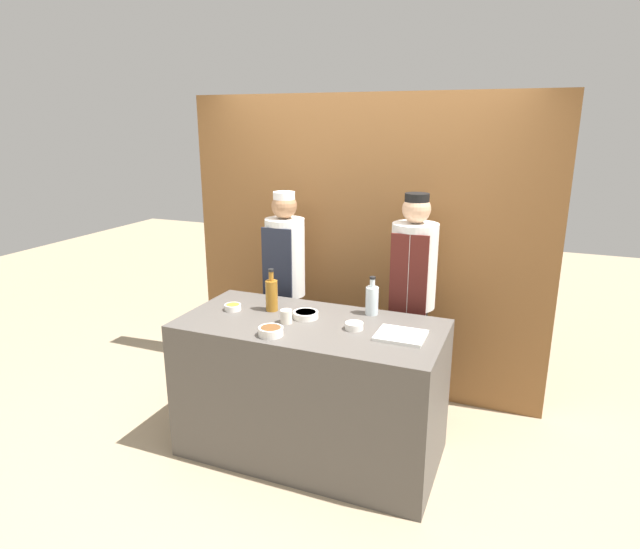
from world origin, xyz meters
TOP-DOWN VIEW (x-y plane):
  - ground_plane at (0.00, 0.00)m, footprint 14.00×14.00m
  - cabinet_wall at (0.00, 1.12)m, footprint 2.96×0.18m
  - counter at (0.00, 0.00)m, footprint 1.70×0.82m
  - sauce_bowl_yellow at (-0.59, 0.02)m, footprint 0.11×0.11m
  - sauce_bowl_purple at (0.30, 0.00)m, footprint 0.11×0.11m
  - sauce_bowl_white at (-0.06, 0.07)m, footprint 0.17×0.17m
  - sauce_bowl_brown at (-0.14, -0.28)m, footprint 0.15×0.15m
  - cutting_board at (0.60, -0.01)m, footprint 0.29×0.25m
  - bottle_amber at (-0.34, 0.12)m, footprint 0.08×0.08m
  - bottle_clear at (0.32, 0.30)m, footprint 0.09×0.09m
  - cup_cream at (-0.14, -0.06)m, footprint 0.08×0.08m
  - chef_left at (-0.51, 0.68)m, footprint 0.31×0.31m
  - chef_right at (0.51, 0.68)m, footprint 0.33×0.33m

SIDE VIEW (x-z plane):
  - ground_plane at x=0.00m, z-range 0.00..0.00m
  - counter at x=0.00m, z-range 0.00..0.94m
  - chef_left at x=-0.51m, z-range 0.08..1.76m
  - chef_right at x=0.51m, z-range 0.08..1.80m
  - cutting_board at x=0.60m, z-range 0.94..0.96m
  - sauce_bowl_yellow at x=-0.59m, z-range 0.94..0.98m
  - sauce_bowl_white at x=-0.06m, z-range 0.94..0.99m
  - sauce_bowl_purple at x=0.30m, z-range 0.94..0.99m
  - sauce_bowl_brown at x=-0.14m, z-range 0.94..1.00m
  - cup_cream at x=-0.14m, z-range 0.94..1.03m
  - bottle_clear at x=0.32m, z-range 0.91..1.18m
  - bottle_amber at x=-0.34m, z-range 0.91..1.20m
  - cabinet_wall at x=0.00m, z-range 0.00..2.40m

